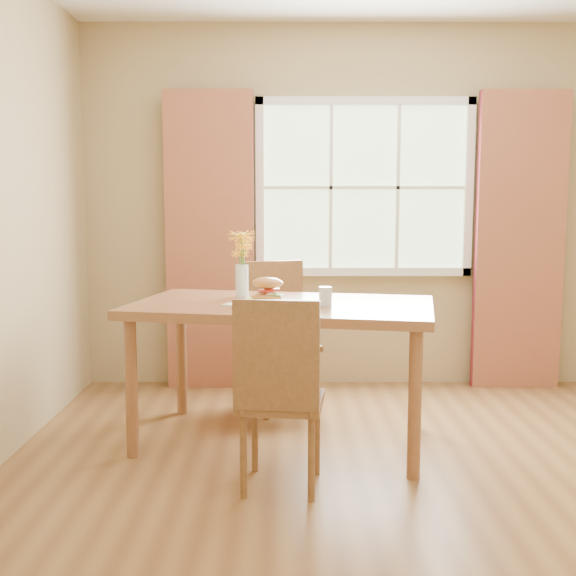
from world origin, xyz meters
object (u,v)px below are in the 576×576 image
Objects in this scene: croissant_sandwich at (267,290)px; water_glass at (325,297)px; dining_table at (282,317)px; flower_vase at (242,256)px; chair_far at (279,328)px; chair_near at (279,387)px.

croissant_sandwich is 0.33m from water_glass.
flower_vase is at bearing 148.38° from dining_table.
flower_vase is (-0.21, -0.47, 0.53)m from chair_far.
dining_table is 1.93× the size of chair_near.
croissant_sandwich is 0.54× the size of flower_vase.
water_glass reaches higher than dining_table.
croissant_sandwich is at bearing -62.31° from flower_vase.
flower_vase reaches higher than chair_far.
dining_table is 0.73m from chair_near.
croissant_sandwich is at bearing -113.15° from chair_far.
dining_table is 8.44× the size of croissant_sandwich.
chair_near is 2.36× the size of flower_vase.
chair_near is at bearing -108.47° from chair_far.
flower_vase is (-0.23, 0.93, 0.55)m from chair_near.
chair_near is at bearing -62.08° from croissant_sandwich.
croissant_sandwich is (-0.07, 0.62, 0.38)m from chair_near.
dining_table is 0.47m from flower_vase.
water_glass is (0.25, 0.57, 0.35)m from chair_near.
dining_table is 0.30m from water_glass.
chair_far reaches higher than chair_near.
dining_table is 17.16× the size of water_glass.
chair_near is at bearing -113.55° from water_glass.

